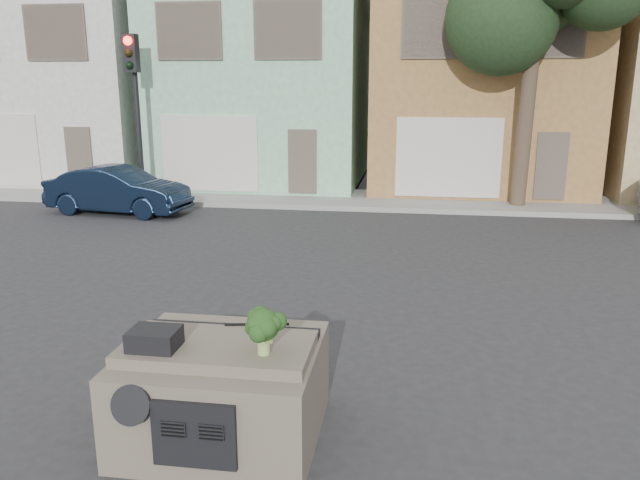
# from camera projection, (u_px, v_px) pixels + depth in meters

# --- Properties ---
(ground_plane) EXTENTS (120.00, 120.00, 0.00)m
(ground_plane) POSITION_uv_depth(u_px,v_px,m) (283.00, 328.00, 9.61)
(ground_plane) COLOR #303033
(ground_plane) RESTS_ON ground
(sidewalk) EXTENTS (40.00, 3.00, 0.15)m
(sidewalk) POSITION_uv_depth(u_px,v_px,m) (351.00, 200.00, 19.65)
(sidewalk) COLOR gray
(sidewalk) RESTS_ON ground
(townhouse_white) EXTENTS (7.20, 8.20, 7.55)m
(townhouse_white) POSITION_uv_depth(u_px,v_px,m) (80.00, 79.00, 24.14)
(townhouse_white) COLOR silver
(townhouse_white) RESTS_ON ground
(townhouse_mint) EXTENTS (7.20, 8.20, 7.55)m
(townhouse_mint) POSITION_uv_depth(u_px,v_px,m) (269.00, 79.00, 23.07)
(townhouse_mint) COLOR #97CEA5
(townhouse_mint) RESTS_ON ground
(townhouse_tan) EXTENTS (7.20, 8.20, 7.55)m
(townhouse_tan) POSITION_uv_depth(u_px,v_px,m) (476.00, 79.00, 22.00)
(townhouse_tan) COLOR #A07340
(townhouse_tan) RESTS_ON ground
(navy_sedan) EXTENTS (4.22, 1.89, 1.34)m
(navy_sedan) POSITION_uv_depth(u_px,v_px,m) (120.00, 213.00, 17.98)
(navy_sedan) COLOR black
(navy_sedan) RESTS_ON ground
(traffic_signal) EXTENTS (0.40, 0.40, 5.10)m
(traffic_signal) POSITION_uv_depth(u_px,v_px,m) (137.00, 120.00, 19.01)
(traffic_signal) COLOR black
(traffic_signal) RESTS_ON ground
(tree_near) EXTENTS (4.40, 4.00, 8.50)m
(tree_near) POSITION_uv_depth(u_px,v_px,m) (530.00, 61.00, 17.23)
(tree_near) COLOR #1F341A
(tree_near) RESTS_ON ground
(car_dashboard) EXTENTS (2.00, 1.80, 1.12)m
(car_dashboard) POSITION_uv_depth(u_px,v_px,m) (224.00, 387.00, 6.59)
(car_dashboard) COLOR #6A6051
(car_dashboard) RESTS_ON ground
(instrument_hump) EXTENTS (0.48, 0.38, 0.20)m
(instrument_hump) POSITION_uv_depth(u_px,v_px,m) (154.00, 339.00, 6.18)
(instrument_hump) COLOR black
(instrument_hump) RESTS_ON car_dashboard
(wiper_arm) EXTENTS (0.69, 0.15, 0.02)m
(wiper_arm) POSITION_uv_depth(u_px,v_px,m) (257.00, 324.00, 6.78)
(wiper_arm) COLOR black
(wiper_arm) RESTS_ON car_dashboard
(broccoli) EXTENTS (0.55, 0.55, 0.48)m
(broccoli) POSITION_uv_depth(u_px,v_px,m) (263.00, 331.00, 6.01)
(broccoli) COLOR #1C3914
(broccoli) RESTS_ON car_dashboard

